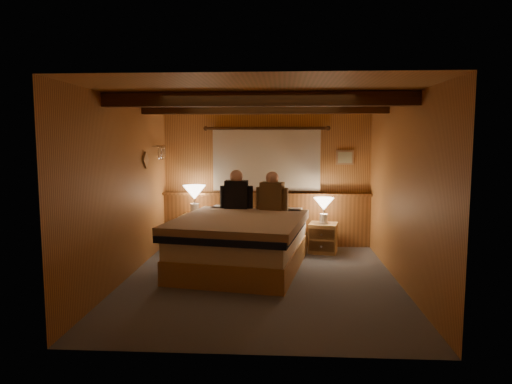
# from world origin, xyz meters

# --- Properties ---
(floor) EXTENTS (4.20, 4.20, 0.00)m
(floor) POSITION_xyz_m (0.00, 0.00, 0.00)
(floor) COLOR #555A65
(floor) RESTS_ON ground
(ceiling) EXTENTS (4.20, 4.20, 0.00)m
(ceiling) POSITION_xyz_m (0.00, 0.00, 2.40)
(ceiling) COLOR tan
(ceiling) RESTS_ON wall_back
(wall_back) EXTENTS (3.60, 0.00, 3.60)m
(wall_back) POSITION_xyz_m (0.00, 2.10, 1.20)
(wall_back) COLOR #C78B47
(wall_back) RESTS_ON floor
(wall_left) EXTENTS (0.00, 4.20, 4.20)m
(wall_left) POSITION_xyz_m (-1.80, 0.00, 1.20)
(wall_left) COLOR #C78B47
(wall_left) RESTS_ON floor
(wall_right) EXTENTS (0.00, 4.20, 4.20)m
(wall_right) POSITION_xyz_m (1.80, 0.00, 1.20)
(wall_right) COLOR #C78B47
(wall_right) RESTS_ON floor
(wall_front) EXTENTS (3.60, 0.00, 3.60)m
(wall_front) POSITION_xyz_m (0.00, -2.10, 1.20)
(wall_front) COLOR #C78B47
(wall_front) RESTS_ON floor
(wainscot) EXTENTS (3.60, 0.23, 0.94)m
(wainscot) POSITION_xyz_m (0.00, 2.04, 0.49)
(wainscot) COLOR brown
(wainscot) RESTS_ON wall_back
(curtain_window) EXTENTS (2.18, 0.09, 1.11)m
(curtain_window) POSITION_xyz_m (0.00, 2.03, 1.52)
(curtain_window) COLOR #4B2C12
(curtain_window) RESTS_ON wall_back
(ceiling_beams) EXTENTS (3.60, 1.65, 0.16)m
(ceiling_beams) POSITION_xyz_m (0.00, 0.15, 2.31)
(ceiling_beams) COLOR #4B2C12
(ceiling_beams) RESTS_ON ceiling
(coat_rail) EXTENTS (0.05, 0.55, 0.24)m
(coat_rail) POSITION_xyz_m (-1.72, 1.58, 1.67)
(coat_rail) COLOR silver
(coat_rail) RESTS_ON wall_left
(framed_print) EXTENTS (0.30, 0.04, 0.25)m
(framed_print) POSITION_xyz_m (1.35, 2.08, 1.55)
(framed_print) COLOR tan
(framed_print) RESTS_ON wall_back
(bed) EXTENTS (2.04, 2.47, 0.76)m
(bed) POSITION_xyz_m (-0.30, 0.58, 0.39)
(bed) COLOR tan
(bed) RESTS_ON floor
(nightstand_left) EXTENTS (0.57, 0.53, 0.58)m
(nightstand_left) POSITION_xyz_m (-1.16, 1.74, 0.29)
(nightstand_left) COLOR tan
(nightstand_left) RESTS_ON floor
(nightstand_right) EXTENTS (0.52, 0.48, 0.49)m
(nightstand_right) POSITION_xyz_m (0.95, 1.58, 0.24)
(nightstand_right) COLOR tan
(nightstand_right) RESTS_ON floor
(lamp_left) EXTENTS (0.39, 0.39, 0.50)m
(lamp_left) POSITION_xyz_m (-1.21, 1.74, 0.94)
(lamp_left) COLOR silver
(lamp_left) RESTS_ON nightstand_left
(lamp_right) EXTENTS (0.33, 0.33, 0.43)m
(lamp_right) POSITION_xyz_m (0.96, 1.55, 0.79)
(lamp_right) COLOR silver
(lamp_right) RESTS_ON nightstand_right
(person_left) EXTENTS (0.54, 0.23, 0.65)m
(person_left) POSITION_xyz_m (-0.46, 1.38, 1.01)
(person_left) COLOR black
(person_left) RESTS_ON bed
(person_right) EXTENTS (0.51, 0.29, 0.64)m
(person_right) POSITION_xyz_m (0.12, 1.25, 1.00)
(person_right) COLOR #4C371E
(person_right) RESTS_ON bed
(duffel_bag) EXTENTS (0.47, 0.29, 0.34)m
(duffel_bag) POSITION_xyz_m (-0.88, 0.98, 0.15)
(duffel_bag) COLOR black
(duffel_bag) RESTS_ON floor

